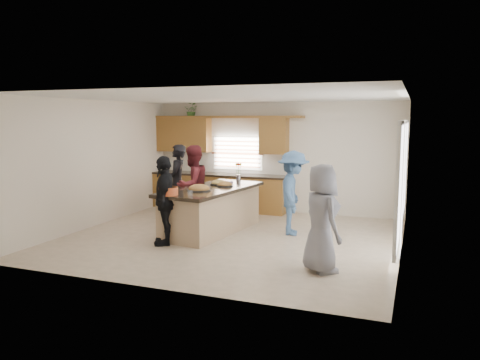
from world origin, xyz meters
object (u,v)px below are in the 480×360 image
at_px(island, 212,211).
at_px(woman_right_front, 321,218).
at_px(salad_bowl, 168,191).
at_px(woman_left_mid, 193,185).
at_px(woman_right_back, 293,193).
at_px(woman_left_back, 178,182).
at_px(woman_left_front, 165,200).

xyz_separation_m(island, woman_right_front, (2.66, -1.76, 0.40)).
relative_size(salad_bowl, woman_right_front, 0.23).
bearing_deg(island, salad_bowl, -100.10).
xyz_separation_m(woman_left_mid, woman_right_front, (3.34, -2.24, -0.05)).
distance_m(island, salad_bowl, 1.37).
bearing_deg(woman_right_front, woman_left_mid, 17.12).
bearing_deg(woman_right_back, woman_left_back, 69.96).
xyz_separation_m(woman_left_mid, woman_left_front, (0.25, -1.68, -0.05)).
distance_m(salad_bowl, woman_right_front, 3.09).
height_order(salad_bowl, woman_left_mid, woman_left_mid).
bearing_deg(woman_right_front, woman_left_back, 17.42).
bearing_deg(woman_left_mid, woman_left_back, -103.43).
bearing_deg(salad_bowl, woman_left_front, -165.66).
relative_size(island, woman_left_front, 1.66).
distance_m(woman_left_back, woman_left_mid, 0.68).
bearing_deg(salad_bowl, island, 72.71).
height_order(salad_bowl, woman_right_front, woman_right_front).
height_order(salad_bowl, woman_left_front, woman_left_front).
height_order(island, woman_right_back, woman_right_back).
distance_m(woman_left_front, woman_right_front, 3.15).
bearing_deg(woman_left_front, woman_right_back, 103.31).
bearing_deg(woman_left_front, salad_bowl, 79.83).
distance_m(woman_left_front, woman_right_back, 2.64).
xyz_separation_m(salad_bowl, woman_right_front, (3.03, -0.58, -0.19)).
xyz_separation_m(salad_bowl, woman_left_back, (-0.89, 2.02, -0.14)).
bearing_deg(woman_right_front, salad_bowl, 40.18).
relative_size(salad_bowl, woman_left_back, 0.21).
bearing_deg(woman_right_front, woman_left_front, 40.69).
bearing_deg(woman_right_back, island, 92.43).
distance_m(salad_bowl, woman_left_mid, 1.70).
relative_size(woman_left_mid, woman_left_front, 1.06).
distance_m(island, woman_right_back, 1.76).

